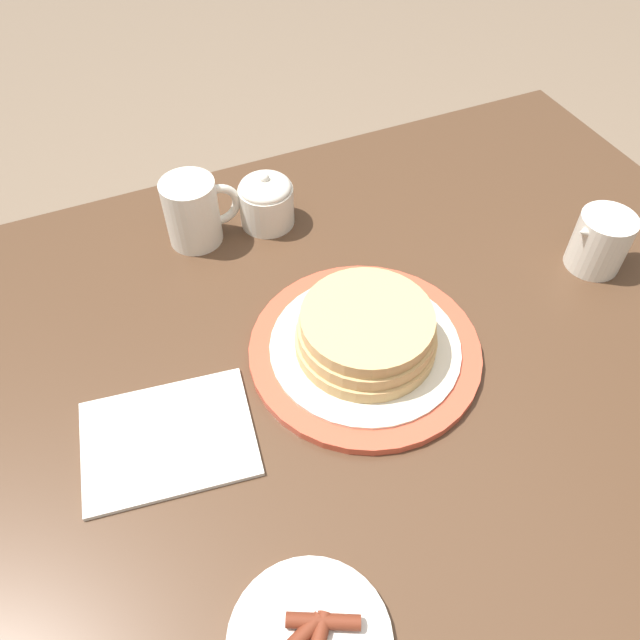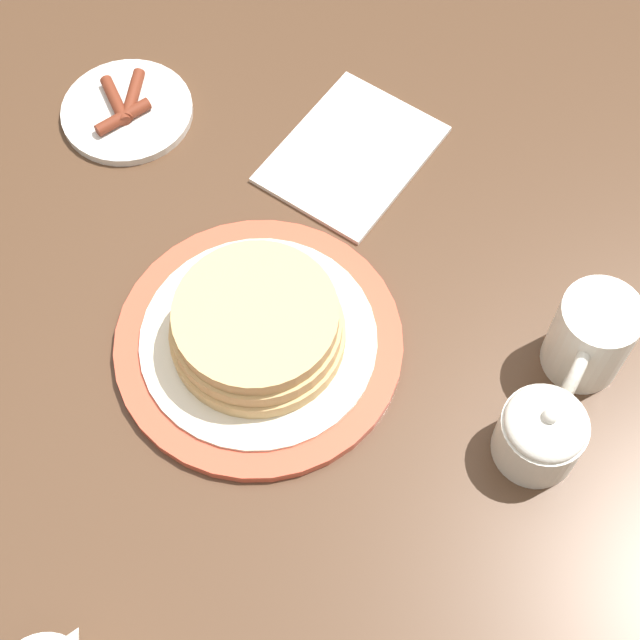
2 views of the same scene
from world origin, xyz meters
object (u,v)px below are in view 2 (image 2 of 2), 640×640
pancake_plate (258,333)px  coffee_mug (590,339)px  side_plate_bacon (127,110)px  napkin (352,154)px  sugar_bowl (541,433)px

pancake_plate → coffee_mug: coffee_mug is taller
side_plate_bacon → coffee_mug: 0.58m
pancake_plate → napkin: (-0.26, -0.02, -0.02)m
coffee_mug → sugar_bowl: size_ratio=1.28×
pancake_plate → sugar_bowl: bearing=94.5°
pancake_plate → sugar_bowl: sugar_bowl is taller
coffee_mug → napkin: (-0.13, -0.31, -0.05)m
pancake_plate → side_plate_bacon: 0.34m
side_plate_bacon → coffee_mug: bearing=83.6°
pancake_plate → side_plate_bacon: pancake_plate is taller
side_plate_bacon → napkin: side_plate_bacon is taller
napkin → side_plate_bacon: bearing=-76.0°
side_plate_bacon → coffee_mug: size_ratio=1.35×
napkin → sugar_bowl: bearing=52.7°
pancake_plate → coffee_mug: 0.32m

